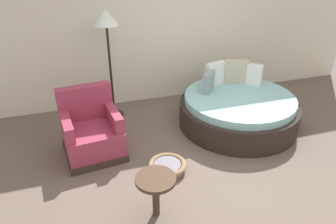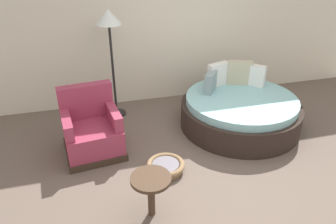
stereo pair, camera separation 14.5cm
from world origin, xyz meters
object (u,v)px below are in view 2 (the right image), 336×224
Objects in this scene: side_table at (151,184)px; red_armchair at (92,131)px; pet_basket at (166,166)px; floor_lamp at (109,28)px; round_daybed at (239,111)px.

red_armchair is at bearing 111.16° from side_table.
pet_basket is 0.85m from side_table.
pet_basket is 2.33m from floor_lamp.
side_table is 0.29× the size of floor_lamp.
round_daybed is 3.79× the size of pet_basket.
side_table is (-1.82, -1.55, 0.16)m from round_daybed.
round_daybed is 3.71× the size of side_table.
pet_basket is at bearing -149.89° from round_daybed.
red_armchair reaches higher than round_daybed.
floor_lamp reaches higher than pet_basket.
red_armchair reaches higher than side_table.
round_daybed is 2.05× the size of red_armchair.
red_armchair is at bearing 140.66° from pet_basket.
pet_basket is at bearing 63.77° from side_table.
side_table is at bearing -116.23° from pet_basket.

